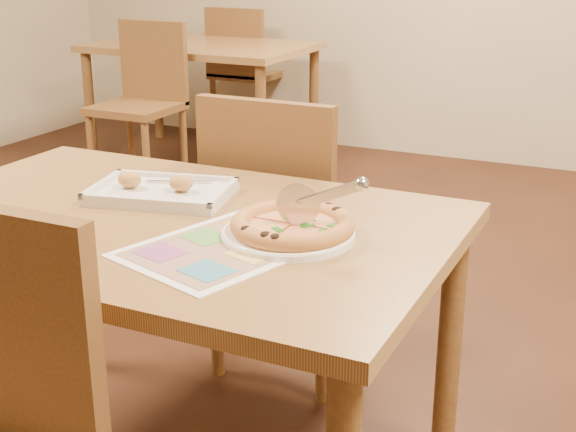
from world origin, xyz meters
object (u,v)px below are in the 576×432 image
at_px(bg_table, 202,58).
at_px(bg_chair_near, 145,84).
at_px(bg_chair_far, 241,59).
at_px(pizza_cutter, 318,198).
at_px(dining_table, 165,252).
at_px(chair_far, 279,206).
at_px(appetizer_tray, 161,192).
at_px(plate, 288,235).
at_px(pizza, 293,225).
at_px(menu, 228,246).

distance_m(bg_table, bg_chair_near, 0.61).
bearing_deg(bg_chair_far, pizza_cutter, 121.02).
relative_size(dining_table, bg_chair_near, 2.77).
height_order(dining_table, bg_chair_far, bg_chair_far).
height_order(chair_far, appetizer_tray, chair_far).
xyz_separation_m(bg_table, plate, (1.91, -2.80, 0.09)).
bearing_deg(pizza, bg_table, 124.53).
height_order(bg_table, pizza_cutter, pizza_cutter).
bearing_deg(menu, bg_chair_far, 118.22).
bearing_deg(bg_table, menu, -57.81).
relative_size(bg_chair_near, menu, 1.13).
relative_size(bg_table, pizza_cutter, 7.55).
height_order(chair_far, bg_chair_far, same).
xyz_separation_m(dining_table, chair_far, (-0.00, 0.60, -0.07)).
height_order(bg_chair_far, appetizer_tray, bg_chair_far).
relative_size(dining_table, appetizer_tray, 3.51).
xyz_separation_m(chair_far, bg_chair_far, (-1.60, 2.70, 0.00)).
relative_size(plate, pizza_cutter, 1.64).
bearing_deg(pizza, dining_table, -178.96).
xyz_separation_m(dining_table, bg_chair_near, (-1.60, 2.20, -0.07)).
xyz_separation_m(bg_table, bg_chair_far, (0.00, 0.50, -0.07)).
xyz_separation_m(chair_far, pizza, (0.32, -0.60, 0.18)).
bearing_deg(menu, dining_table, 156.26).
xyz_separation_m(bg_table, pizza_cutter, (1.98, -2.78, 0.18)).
distance_m(bg_chair_far, pizza, 3.82).
xyz_separation_m(bg_chair_near, pizza, (1.92, -2.19, 0.18)).
relative_size(chair_far, appetizer_tray, 1.27).
height_order(bg_chair_near, pizza_cutter, bg_chair_near).
distance_m(bg_chair_far, plate, 3.82).
xyz_separation_m(pizza, pizza_cutter, (0.05, 0.01, 0.06)).
relative_size(bg_chair_far, appetizer_tray, 1.27).
bearing_deg(dining_table, plate, -0.07).
relative_size(dining_table, bg_table, 1.00).
bearing_deg(bg_chair_near, menu, -51.53).
bearing_deg(bg_table, bg_chair_far, 90.00).
bearing_deg(plate, appetizer_tray, 163.03).
bearing_deg(menu, bg_chair_near, 128.47).
bearing_deg(bg_chair_near, dining_table, -53.95).
bearing_deg(dining_table, pizza, 1.04).
bearing_deg(pizza_cutter, menu, -161.66).
xyz_separation_m(pizza, appetizer_tray, (-0.41, 0.12, -0.01)).
distance_m(bg_table, pizza, 3.39).
xyz_separation_m(bg_chair_far, pizza, (1.92, -3.30, 0.18)).
distance_m(dining_table, pizza, 0.34).
relative_size(bg_chair_near, pizza_cutter, 2.73).
bearing_deg(dining_table, pizza_cutter, 2.41).
relative_size(chair_far, bg_chair_near, 1.00).
bearing_deg(plate, dining_table, 179.93).
relative_size(plate, pizza, 1.07).
height_order(chair_far, pizza, chair_far).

